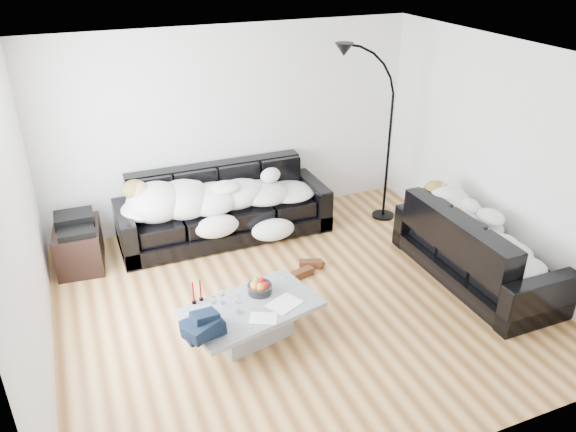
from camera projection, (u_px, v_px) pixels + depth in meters
name	position (u px, v px, depth m)	size (l,w,h in m)	color
ground	(298.00, 301.00, 6.11)	(5.00, 5.00, 0.00)	brown
wall_back	(232.00, 127.00, 7.38)	(5.00, 0.02, 2.60)	silver
wall_left	(25.00, 240.00, 4.68)	(0.02, 4.50, 2.60)	silver
wall_right	(501.00, 158.00, 6.37)	(0.02, 4.50, 2.60)	silver
ceiling	(301.00, 58.00, 4.93)	(5.00, 5.00, 0.00)	white
sofa_back	(224.00, 205.00, 7.24)	(2.70, 0.94, 0.88)	black
sofa_right	(478.00, 246.00, 6.34)	(2.08, 0.89, 0.84)	black
sleeper_back	(224.00, 192.00, 7.11)	(2.29, 0.79, 0.46)	white
sleeper_right	(481.00, 229.00, 6.24)	(1.79, 0.75, 0.44)	white
teal_cushion	(442.00, 201.00, 6.71)	(0.36, 0.30, 0.20)	#0C5845
coffee_table	(252.00, 322.00, 5.49)	(1.28, 0.75, 0.37)	#939699
fruit_bowl	(260.00, 286.00, 5.58)	(0.24, 0.24, 0.15)	white
wine_glass_a	(222.00, 296.00, 5.41)	(0.07, 0.07, 0.16)	white
wine_glass_b	(214.00, 304.00, 5.30)	(0.07, 0.07, 0.16)	white
wine_glass_c	(239.00, 304.00, 5.27)	(0.08, 0.08, 0.19)	white
candle_left	(193.00, 293.00, 5.39)	(0.04, 0.04, 0.24)	maroon
candle_right	(200.00, 290.00, 5.44)	(0.04, 0.04, 0.23)	maroon
newspaper_a	(284.00, 303.00, 5.43)	(0.31, 0.24, 0.01)	silver
newspaper_b	(263.00, 318.00, 5.23)	(0.26, 0.18, 0.01)	silver
navy_jacket	(203.00, 319.00, 4.95)	(0.37, 0.31, 0.19)	black
shoes	(306.00, 268.00, 6.60)	(0.46, 0.33, 0.10)	#472311
av_cabinet	(79.00, 246.00, 6.67)	(0.51, 0.75, 0.51)	black
stereo	(75.00, 222.00, 6.52)	(0.44, 0.34, 0.13)	black
floor_lamp	(389.00, 144.00, 7.44)	(0.78, 0.31, 2.14)	black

